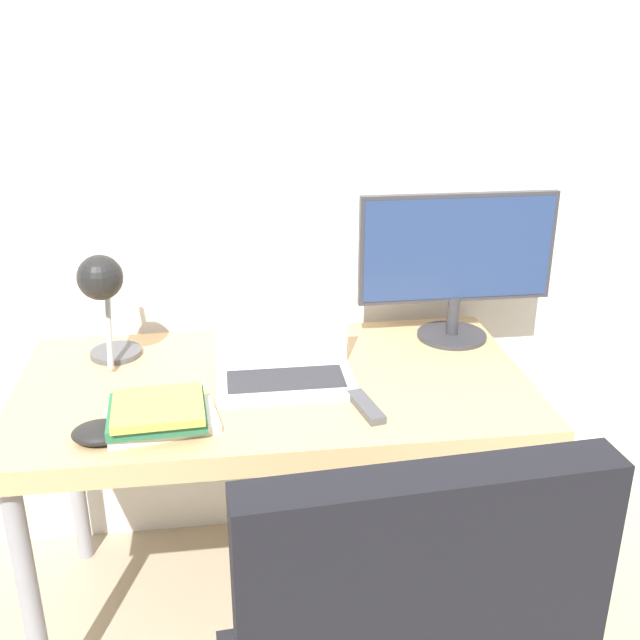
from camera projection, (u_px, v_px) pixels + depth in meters
The scene contains 8 objects.
wall_back at pixel (258, 148), 2.19m from camera, with size 8.00×0.05×2.60m.
desk at pixel (274, 403), 2.02m from camera, with size 1.36×0.73×0.76m.
laptop at pixel (284, 364), 1.97m from camera, with size 0.36×0.22×0.23m.
monitor at pixel (457, 258), 2.17m from camera, with size 0.58×0.21×0.44m.
desk_lamp at pixel (103, 292), 1.96m from camera, with size 0.14×0.25×0.34m.
book_stack at pixel (159, 414), 1.75m from camera, with size 0.28×0.22×0.07m.
tv_remote at pixel (366, 407), 1.84m from camera, with size 0.07×0.16×0.02m.
game_controller at pixel (101, 432), 1.70m from camera, with size 0.13×0.11×0.04m.
Camera 1 is at (-0.12, -1.43, 1.66)m, focal length 42.00 mm.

